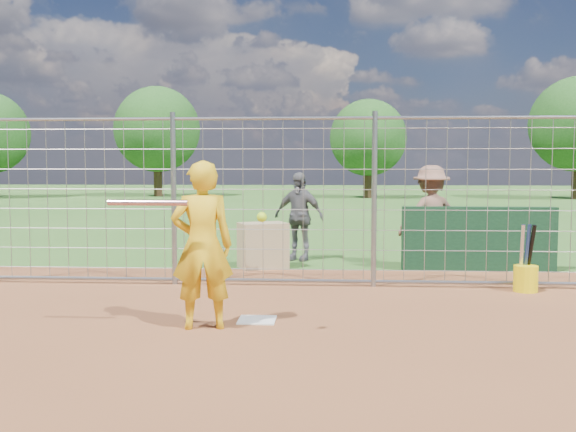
# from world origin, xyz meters

# --- Properties ---
(ground) EXTENTS (100.00, 100.00, 0.00)m
(ground) POSITION_xyz_m (0.00, 0.00, 0.00)
(ground) COLOR #2D591E
(ground) RESTS_ON ground
(infield_dirt) EXTENTS (18.00, 18.00, 0.00)m
(infield_dirt) POSITION_xyz_m (0.00, -3.00, 0.01)
(infield_dirt) COLOR brown
(infield_dirt) RESTS_ON ground
(home_plate) EXTENTS (0.43, 0.43, 0.02)m
(home_plate) POSITION_xyz_m (0.00, -0.20, 0.01)
(home_plate) COLOR silver
(home_plate) RESTS_ON ground
(dugout_wall) EXTENTS (2.60, 0.20, 1.10)m
(dugout_wall) POSITION_xyz_m (3.40, 3.60, 0.55)
(dugout_wall) COLOR #11381E
(dugout_wall) RESTS_ON ground
(batter) EXTENTS (0.75, 0.57, 1.86)m
(batter) POSITION_xyz_m (-0.56, -0.57, 0.93)
(batter) COLOR yellow
(batter) RESTS_ON ground
(bystander_b) EXTENTS (1.07, 0.74, 1.68)m
(bystander_b) POSITION_xyz_m (0.26, 4.63, 0.84)
(bystander_b) COLOR #57575C
(bystander_b) RESTS_ON ground
(bystander_c) EXTENTS (1.30, 0.96, 1.81)m
(bystander_c) POSITION_xyz_m (2.63, 3.90, 0.90)
(bystander_c) COLOR brown
(bystander_c) RESTS_ON ground
(equipment_bin) EXTENTS (0.95, 0.83, 0.80)m
(equipment_bin) POSITION_xyz_m (-0.32, 3.65, 0.40)
(equipment_bin) COLOR tan
(equipment_bin) RESTS_ON ground
(equipment_in_play) EXTENTS (1.70, 0.21, 0.22)m
(equipment_in_play) POSITION_xyz_m (-0.78, -0.91, 1.39)
(equipment_in_play) COLOR silver
(equipment_in_play) RESTS_ON ground
(bucket_with_bats) EXTENTS (0.34, 0.35, 0.97)m
(bucket_with_bats) POSITION_xyz_m (3.65, 1.76, 0.25)
(bucket_with_bats) COLOR yellow
(bucket_with_bats) RESTS_ON ground
(backstop_fence) EXTENTS (9.08, 0.08, 2.60)m
(backstop_fence) POSITION_xyz_m (0.00, 2.00, 1.26)
(backstop_fence) COLOR gray
(backstop_fence) RESTS_ON ground
(tree_line) EXTENTS (44.66, 6.72, 6.48)m
(tree_line) POSITION_xyz_m (3.13, 28.13, 3.71)
(tree_line) COLOR #3F2B19
(tree_line) RESTS_ON ground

